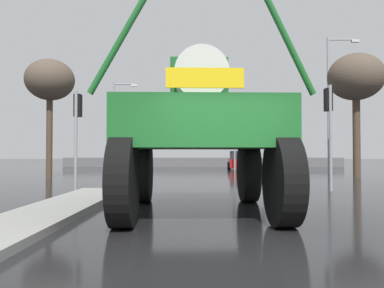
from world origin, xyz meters
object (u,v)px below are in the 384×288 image
object	(u,v)px
traffic_signal_near_right	(329,114)
bare_tree_left	(50,81)
streetlight_far_left	(116,120)
oversize_sprayer	(199,131)
traffic_signal_far_right	(234,134)
traffic_signal_near_left	(77,118)
streetlight_far_right	(331,98)
bare_tree_right	(356,79)
traffic_signal_far_left	(263,131)
sedan_ahead	(239,161)

from	to	relation	value
traffic_signal_near_right	bare_tree_left	distance (m)	14.77
streetlight_far_left	oversize_sprayer	bearing A→B (deg)	-73.06
traffic_signal_near_right	traffic_signal_far_right	xyz separation A→B (m)	(-1.99, 14.99, 0.02)
traffic_signal_near_left	streetlight_far_right	world-z (taller)	streetlight_far_right
oversize_sprayer	streetlight_far_right	world-z (taller)	streetlight_far_right
streetlight_far_left	streetlight_far_right	distance (m)	16.84
traffic_signal_far_right	bare_tree_left	bearing A→B (deg)	-142.71
traffic_signal_near_left	streetlight_far_left	xyz separation A→B (m)	(-2.31, 17.31, 1.40)
traffic_signal_near_right	bare_tree_left	size ratio (longest dim) A/B	0.59
traffic_signal_near_left	streetlight_far_right	bearing A→B (deg)	41.49
bare_tree_left	bare_tree_right	size ratio (longest dim) A/B	0.94
traffic_signal_near_left	streetlight_far_right	xyz separation A→B (m)	(13.66, 12.08, 2.49)
streetlight_far_right	bare_tree_left	distance (m)	18.14
traffic_signal_far_left	streetlight_far_right	distance (m)	5.48
traffic_signal_near_right	streetlight_far_right	bearing A→B (deg)	70.19
bare_tree_left	traffic_signal_near_right	bearing A→B (deg)	-27.12
traffic_signal_far_left	oversize_sprayer	bearing A→B (deg)	-104.11
sedan_ahead	streetlight_far_left	xyz separation A→B (m)	(-10.27, -0.13, 3.36)
streetlight_far_left	traffic_signal_near_right	bearing A→B (deg)	-56.14
traffic_signal_far_left	streetlight_far_left	distance (m)	12.12
traffic_signal_far_left	bare_tree_left	bearing A→B (deg)	-147.65
traffic_signal_far_right	streetlight_far_left	bearing A→B (deg)	166.44
oversize_sprayer	traffic_signal_near_left	distance (m)	6.81
sedan_ahead	traffic_signal_far_right	size ratio (longest dim) A/B	1.07
sedan_ahead	streetlight_far_left	distance (m)	10.81
traffic_signal_far_left	bare_tree_left	xyz separation A→B (m)	(-13.18, -8.35, 2.28)
traffic_signal_near_left	bare_tree_left	world-z (taller)	bare_tree_left
traffic_signal_near_right	traffic_signal_far_left	distance (m)	14.99
traffic_signal_near_left	traffic_signal_far_left	size ratio (longest dim) A/B	0.89
streetlight_far_right	bare_tree_right	world-z (taller)	streetlight_far_right
traffic_signal_near_right	bare_tree_left	xyz separation A→B (m)	(-12.96, 6.64, 2.49)
oversize_sprayer	traffic_signal_far_left	xyz separation A→B (m)	(5.03, 20.03, 1.12)
oversize_sprayer	traffic_signal_near_right	world-z (taller)	oversize_sprayer
streetlight_far_right	traffic_signal_near_left	bearing A→B (deg)	-138.51
traffic_signal_far_right	bare_tree_left	size ratio (longest dim) A/B	0.60
sedan_ahead	traffic_signal_near_left	distance (m)	19.27
oversize_sprayer	streetlight_far_right	size ratio (longest dim) A/B	0.59
traffic_signal_near_right	streetlight_far_left	bearing A→B (deg)	123.86
oversize_sprayer	traffic_signal_far_right	size ratio (longest dim) A/B	1.42
traffic_signal_far_left	traffic_signal_near_left	bearing A→B (deg)	-122.46
traffic_signal_near_right	streetlight_far_left	world-z (taller)	streetlight_far_left
sedan_ahead	traffic_signal_near_left	world-z (taller)	traffic_signal_near_left
traffic_signal_near_left	bare_tree_right	bearing A→B (deg)	28.80
bare_tree_right	traffic_signal_near_left	bearing A→B (deg)	-151.20
traffic_signal_near_left	bare_tree_right	xyz separation A→B (m)	(13.42, 7.37, 2.89)
oversize_sprayer	traffic_signal_far_right	xyz separation A→B (m)	(2.82, 20.04, 0.94)
bare_tree_left	sedan_ahead	bearing A→B (deg)	42.95
oversize_sprayer	traffic_signal_far_left	distance (m)	20.69
streetlight_far_left	streetlight_far_right	xyz separation A→B (m)	(15.97, -5.24, 1.09)
traffic_signal_far_left	traffic_signal_far_right	size ratio (longest dim) A/B	1.06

